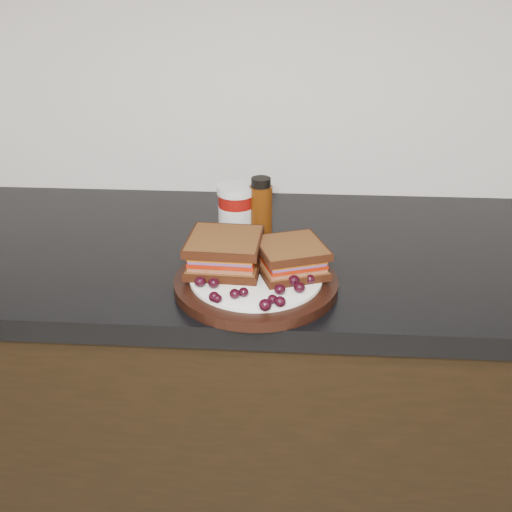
{
  "coord_description": "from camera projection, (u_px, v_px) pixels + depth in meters",
  "views": [
    {
      "loc": [
        0.04,
        0.68,
        1.38
      ],
      "look_at": [
        -0.02,
        1.53,
        0.96
      ],
      "focal_mm": 40.0,
      "sensor_mm": 36.0,
      "label": 1
    }
  ],
  "objects": [
    {
      "name": "grape_9",
      "position": [
        280.0,
        289.0,
        0.91
      ],
      "size": [
        0.02,
        0.02,
        0.02
      ],
      "primitive_type": "ellipsoid",
      "color": "black",
      "rests_on": "plate"
    },
    {
      "name": "grape_21",
      "position": [
        214.0,
        274.0,
        0.96
      ],
      "size": [
        0.02,
        0.02,
        0.01
      ],
      "primitive_type": "ellipsoid",
      "color": "black",
      "rests_on": "plate"
    },
    {
      "name": "grape_24",
      "position": [
        213.0,
        267.0,
        0.98
      ],
      "size": [
        0.02,
        0.02,
        0.02
      ],
      "primitive_type": "ellipsoid",
      "color": "black",
      "rests_on": "plate"
    },
    {
      "name": "sandwich_left",
      "position": [
        225.0,
        252.0,
        0.98
      ],
      "size": [
        0.13,
        0.13,
        0.06
      ],
      "primitive_type": null,
      "rotation": [
        0.0,
        0.0,
        -0.05
      ],
      "color": "brown",
      "rests_on": "plate"
    },
    {
      "name": "grape_14",
      "position": [
        305.0,
        264.0,
        0.99
      ],
      "size": [
        0.02,
        0.02,
        0.02
      ],
      "primitive_type": "ellipsoid",
      "color": "black",
      "rests_on": "plate"
    },
    {
      "name": "sandwich_right",
      "position": [
        291.0,
        258.0,
        0.97
      ],
      "size": [
        0.14,
        0.14,
        0.05
      ],
      "primitive_type": null,
      "rotation": [
        0.0,
        0.0,
        0.34
      ],
      "color": "brown",
      "rests_on": "plate"
    },
    {
      "name": "condiment_jar",
      "position": [
        236.0,
        212.0,
        1.14
      ],
      "size": [
        0.08,
        0.08,
        0.11
      ],
      "primitive_type": "cylinder",
      "rotation": [
        0.0,
        0.0,
        0.07
      ],
      "color": "maroon",
      "rests_on": "countertop"
    },
    {
      "name": "plate",
      "position": [
        256.0,
        283.0,
        0.98
      ],
      "size": [
        0.28,
        0.28,
        0.02
      ],
      "primitive_type": "cylinder",
      "color": "black",
      "rests_on": "countertop"
    },
    {
      "name": "grape_19",
      "position": [
        212.0,
        261.0,
        0.99
      ],
      "size": [
        0.02,
        0.02,
        0.02
      ],
      "primitive_type": "ellipsoid",
      "color": "black",
      "rests_on": "plate"
    },
    {
      "name": "grape_16",
      "position": [
        240.0,
        252.0,
        1.03
      ],
      "size": [
        0.02,
        0.02,
        0.02
      ],
      "primitive_type": "ellipsoid",
      "color": "black",
      "rests_on": "plate"
    },
    {
      "name": "grape_23",
      "position": [
        207.0,
        260.0,
        1.0
      ],
      "size": [
        0.02,
        0.02,
        0.02
      ],
      "primitive_type": "ellipsoid",
      "color": "black",
      "rests_on": "plate"
    },
    {
      "name": "grape_3",
      "position": [
        217.0,
        299.0,
        0.89
      ],
      "size": [
        0.02,
        0.02,
        0.01
      ],
      "primitive_type": "ellipsoid",
      "color": "black",
      "rests_on": "plate"
    },
    {
      "name": "grape_10",
      "position": [
        299.0,
        288.0,
        0.91
      ],
      "size": [
        0.02,
        0.02,
        0.02
      ],
      "primitive_type": "ellipsoid",
      "color": "black",
      "rests_on": "plate"
    },
    {
      "name": "grape_1",
      "position": [
        214.0,
        283.0,
        0.93
      ],
      "size": [
        0.02,
        0.02,
        0.02
      ],
      "primitive_type": "ellipsoid",
      "color": "black",
      "rests_on": "plate"
    },
    {
      "name": "grape_15",
      "position": [
        291.0,
        266.0,
        0.98
      ],
      "size": [
        0.02,
        0.02,
        0.02
      ],
      "primitive_type": "ellipsoid",
      "color": "black",
      "rests_on": "plate"
    },
    {
      "name": "grape_12",
      "position": [
        310.0,
        279.0,
        0.94
      ],
      "size": [
        0.02,
        0.02,
        0.02
      ],
      "primitive_type": "ellipsoid",
      "color": "black",
      "rests_on": "plate"
    },
    {
      "name": "grape_11",
      "position": [
        294.0,
        280.0,
        0.93
      ],
      "size": [
        0.02,
        0.02,
        0.02
      ],
      "primitive_type": "ellipsoid",
      "color": "black",
      "rests_on": "plate"
    },
    {
      "name": "grape_18",
      "position": [
        211.0,
        259.0,
        1.0
      ],
      "size": [
        0.02,
        0.02,
        0.02
      ],
      "primitive_type": "ellipsoid",
      "color": "black",
      "rests_on": "plate"
    },
    {
      "name": "grape_7",
      "position": [
        280.0,
        302.0,
        0.87
      ],
      "size": [
        0.02,
        0.02,
        0.02
      ],
      "primitive_type": "ellipsoid",
      "color": "black",
      "rests_on": "plate"
    },
    {
      "name": "base_cabinets",
      "position": [
        269.0,
        425.0,
        1.34
      ],
      "size": [
        3.96,
        0.58,
        0.86
      ],
      "primitive_type": "cube",
      "color": "black",
      "rests_on": "ground_plane"
    },
    {
      "name": "grape_8",
      "position": [
        272.0,
        299.0,
        0.88
      ],
      "size": [
        0.02,
        0.02,
        0.01
      ],
      "primitive_type": "ellipsoid",
      "color": "black",
      "rests_on": "plate"
    },
    {
      "name": "grape_5",
      "position": [
        244.0,
        292.0,
        0.9
      ],
      "size": [
        0.02,
        0.02,
        0.02
      ],
      "primitive_type": "ellipsoid",
      "color": "black",
      "rests_on": "plate"
    },
    {
      "name": "grape_6",
      "position": [
        265.0,
        305.0,
        0.86
      ],
      "size": [
        0.02,
        0.02,
        0.02
      ],
      "primitive_type": "ellipsoid",
      "color": "black",
      "rests_on": "plate"
    },
    {
      "name": "grape_2",
      "position": [
        214.0,
        297.0,
        0.89
      ],
      "size": [
        0.02,
        0.02,
        0.02
      ],
      "primitive_type": "ellipsoid",
      "color": "black",
      "rests_on": "plate"
    },
    {
      "name": "grape_4",
      "position": [
        235.0,
        294.0,
        0.9
      ],
      "size": [
        0.02,
        0.02,
        0.02
      ],
      "primitive_type": "ellipsoid",
      "color": "black",
      "rests_on": "plate"
    },
    {
      "name": "countertop",
      "position": [
        271.0,
        254.0,
        1.14
      ],
      "size": [
        3.98,
        0.6,
        0.04
      ],
      "primitive_type": "cube",
      "color": "black",
      "rests_on": "base_cabinets"
    },
    {
      "name": "grape_17",
      "position": [
        234.0,
        258.0,
        1.01
      ],
      "size": [
        0.02,
        0.02,
        0.02
      ],
      "primitive_type": "ellipsoid",
      "color": "black",
      "rests_on": "plate"
    },
    {
      "name": "grape_0",
      "position": [
        200.0,
        282.0,
        0.93
      ],
      "size": [
        0.02,
        0.02,
        0.02
      ],
      "primitive_type": "ellipsoid",
      "color": "black",
      "rests_on": "plate"
    },
    {
      "name": "grape_20",
      "position": [
        226.0,
        271.0,
        0.96
      ],
      "size": [
        0.02,
        0.02,
        0.02
      ],
      "primitive_type": "ellipsoid",
      "color": "black",
      "rests_on": "plate"
    },
    {
      "name": "grape_13",
      "position": [
        312.0,
        267.0,
        0.98
      ],
      "size": [
        0.02,
        0.02,
        0.02
      ],
      "primitive_type": "ellipsoid",
      "color": "black",
      "rests_on": "plate"
    },
    {
      "name": "grape_22",
      "position": [
        233.0,
        264.0,
        0.99
      ],
      "size": [
        0.01,
        0.01,
        0.01
      ],
      "primitive_type": "ellipsoid",
      "color": "black",
      "rests_on": "plate"
    },
    {
      "name": "oil_bottle",
      "position": [
        261.0,
        209.0,
        1.13
      ],
      "size": [
        0.06,
        0.06,
        0.13
      ],
      "primitive_type": "cylinder",
      "rotation": [
        0.0,
        0.0,
        0.3
      ],
      "color": "#4F2307",
      "rests_on": "countertop"
    }
  ]
}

